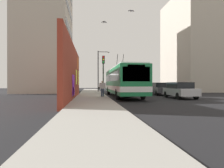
{
  "coord_description": "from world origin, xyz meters",
  "views": [
    {
      "loc": [
        -20.8,
        1.79,
        1.45
      ],
      "look_at": [
        -0.8,
        -0.61,
        1.4
      ],
      "focal_mm": 29.48,
      "sensor_mm": 36.0,
      "label": 1
    }
  ],
  "objects_px": {
    "pedestrian_at_curb": "(102,87)",
    "parked_car_silver": "(180,90)",
    "traffic_light": "(103,69)",
    "parked_car_dark_gray": "(158,88)",
    "parked_car_white": "(145,87)",
    "street_lamp": "(100,68)",
    "parked_car_red": "(136,87)",
    "city_bus": "(122,81)"
  },
  "relations": [
    {
      "from": "parked_car_dark_gray",
      "to": "street_lamp",
      "type": "height_order",
      "value": "street_lamp"
    },
    {
      "from": "pedestrian_at_curb",
      "to": "street_lamp",
      "type": "distance_m",
      "value": 12.24
    },
    {
      "from": "parked_car_dark_gray",
      "to": "pedestrian_at_curb",
      "type": "height_order",
      "value": "pedestrian_at_curb"
    },
    {
      "from": "pedestrian_at_curb",
      "to": "street_lamp",
      "type": "xyz_separation_m",
      "value": [
        11.88,
        -0.33,
        2.95
      ]
    },
    {
      "from": "parked_car_white",
      "to": "traffic_light",
      "type": "distance_m",
      "value": 11.8
    },
    {
      "from": "pedestrian_at_curb",
      "to": "traffic_light",
      "type": "height_order",
      "value": "traffic_light"
    },
    {
      "from": "parked_car_white",
      "to": "parked_car_red",
      "type": "height_order",
      "value": "same"
    },
    {
      "from": "parked_car_white",
      "to": "parked_car_red",
      "type": "relative_size",
      "value": 0.93
    },
    {
      "from": "parked_car_dark_gray",
      "to": "pedestrian_at_curb",
      "type": "distance_m",
      "value": 8.78
    },
    {
      "from": "pedestrian_at_curb",
      "to": "traffic_light",
      "type": "bearing_deg",
      "value": -7.58
    },
    {
      "from": "city_bus",
      "to": "parked_car_silver",
      "type": "bearing_deg",
      "value": -119.99
    },
    {
      "from": "parked_car_red",
      "to": "traffic_light",
      "type": "relative_size",
      "value": 1.1
    },
    {
      "from": "parked_car_white",
      "to": "parked_car_dark_gray",
      "type": "bearing_deg",
      "value": -180.0
    },
    {
      "from": "parked_car_silver",
      "to": "parked_car_red",
      "type": "bearing_deg",
      "value": -0.0
    },
    {
      "from": "city_bus",
      "to": "parked_car_red",
      "type": "height_order",
      "value": "city_bus"
    },
    {
      "from": "parked_car_red",
      "to": "traffic_light",
      "type": "xyz_separation_m",
      "value": [
        -14.16,
        7.35,
        2.23
      ]
    },
    {
      "from": "parked_car_red",
      "to": "city_bus",
      "type": "bearing_deg",
      "value": 159.56
    },
    {
      "from": "parked_car_dark_gray",
      "to": "parked_car_white",
      "type": "height_order",
      "value": "same"
    },
    {
      "from": "parked_car_dark_gray",
      "to": "street_lamp",
      "type": "xyz_separation_m",
      "value": [
        7.41,
        7.23,
        3.18
      ]
    },
    {
      "from": "parked_car_dark_gray",
      "to": "traffic_light",
      "type": "xyz_separation_m",
      "value": [
        -2.94,
        7.35,
        2.23
      ]
    },
    {
      "from": "parked_car_red",
      "to": "traffic_light",
      "type": "distance_m",
      "value": 16.11
    },
    {
      "from": "pedestrian_at_curb",
      "to": "parked_car_dark_gray",
      "type": "bearing_deg",
      "value": -59.36
    },
    {
      "from": "parked_car_silver",
      "to": "parked_car_white",
      "type": "xyz_separation_m",
      "value": [
        11.75,
        -0.0,
        0.0
      ]
    },
    {
      "from": "street_lamp",
      "to": "city_bus",
      "type": "bearing_deg",
      "value": -168.7
    },
    {
      "from": "parked_car_white",
      "to": "street_lamp",
      "type": "relative_size",
      "value": 0.66
    },
    {
      "from": "traffic_light",
      "to": "parked_car_silver",
      "type": "bearing_deg",
      "value": -110.84
    },
    {
      "from": "traffic_light",
      "to": "parked_car_white",
      "type": "bearing_deg",
      "value": -39.38
    },
    {
      "from": "parked_car_silver",
      "to": "pedestrian_at_curb",
      "type": "relative_size",
      "value": 2.58
    },
    {
      "from": "pedestrian_at_curb",
      "to": "street_lamp",
      "type": "height_order",
      "value": "street_lamp"
    },
    {
      "from": "parked_car_red",
      "to": "street_lamp",
      "type": "distance_m",
      "value": 8.76
    },
    {
      "from": "city_bus",
      "to": "parked_car_red",
      "type": "bearing_deg",
      "value": -20.44
    },
    {
      "from": "city_bus",
      "to": "parked_car_white",
      "type": "height_order",
      "value": "city_bus"
    },
    {
      "from": "parked_car_red",
      "to": "street_lamp",
      "type": "bearing_deg",
      "value": 117.78
    },
    {
      "from": "pedestrian_at_curb",
      "to": "parked_car_silver",
      "type": "bearing_deg",
      "value": -99.53
    },
    {
      "from": "parked_car_red",
      "to": "pedestrian_at_curb",
      "type": "bearing_deg",
      "value": 154.29
    },
    {
      "from": "city_bus",
      "to": "traffic_light",
      "type": "relative_size",
      "value": 2.85
    },
    {
      "from": "city_bus",
      "to": "traffic_light",
      "type": "height_order",
      "value": "city_bus"
    },
    {
      "from": "traffic_light",
      "to": "parked_car_red",
      "type": "bearing_deg",
      "value": -27.44
    },
    {
      "from": "parked_car_white",
      "to": "traffic_light",
      "type": "height_order",
      "value": "traffic_light"
    },
    {
      "from": "parked_car_dark_gray",
      "to": "parked_car_white",
      "type": "xyz_separation_m",
      "value": [
        6.01,
        0.0,
        0.0
      ]
    },
    {
      "from": "traffic_light",
      "to": "city_bus",
      "type": "bearing_deg",
      "value": -84.63
    },
    {
      "from": "parked_car_silver",
      "to": "parked_car_dark_gray",
      "type": "bearing_deg",
      "value": -0.0
    }
  ]
}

